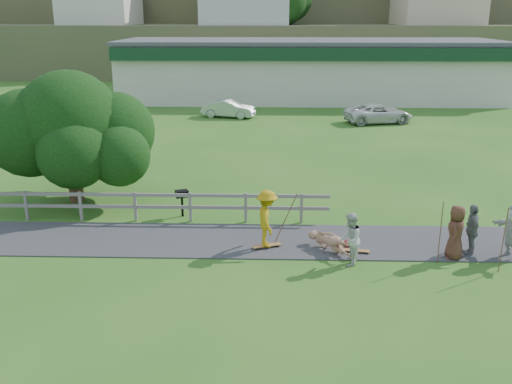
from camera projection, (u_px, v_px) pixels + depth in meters
ground at (241, 260)px, 17.49m from camera, size 260.00×260.00×0.00m
path at (243, 240)px, 18.91m from camera, size 34.00×3.00×0.04m
fence at (118, 202)px, 20.56m from camera, size 15.05×0.10×1.10m
strip_mall at (308, 69)px, 49.93m from camera, size 32.50×10.75×5.10m
skater_rider at (267, 221)px, 18.05m from camera, size 0.84×1.28×1.85m
skater_fallen at (331, 242)px, 17.98m from camera, size 1.66×1.45×0.65m
spectator_a at (350, 239)px, 16.91m from camera, size 0.81×0.93×1.62m
spectator_b at (472, 230)px, 17.63m from camera, size 0.45×0.98×1.65m
spectator_c at (456, 232)px, 17.32m from camera, size 0.80×0.97×1.71m
car_silver at (228, 109)px, 41.39m from camera, size 4.02×2.12×1.26m
car_white at (379, 114)px, 39.26m from camera, size 5.06×3.20×1.30m
tree at (72, 148)px, 22.36m from camera, size 6.50×6.50×4.34m
bbq at (182, 203)px, 21.10m from camera, size 0.56×0.50×1.00m
longboard_rider at (267, 247)px, 18.31m from camera, size 0.96×0.56×0.10m
longboard_fallen at (356, 252)px, 17.94m from camera, size 0.88×0.34×0.10m
helmet at (348, 244)px, 18.35m from camera, size 0.27×0.27×0.27m
pole_rider at (286, 217)px, 18.41m from camera, size 0.03×0.03×1.87m
pole_spec_left at (440, 233)px, 16.98m from camera, size 0.03×0.03×1.94m
pole_spec_right at (503, 240)px, 16.38m from camera, size 0.03×0.03×1.98m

